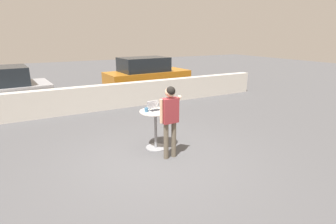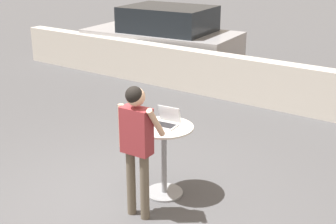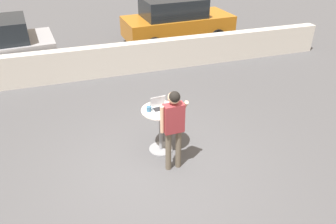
{
  "view_description": "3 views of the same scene",
  "coord_description": "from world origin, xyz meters",
  "px_view_note": "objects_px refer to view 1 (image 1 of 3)",
  "views": [
    {
      "loc": [
        -2.32,
        -4.88,
        2.71
      ],
      "look_at": [
        0.46,
        0.28,
        0.99
      ],
      "focal_mm": 28.0,
      "sensor_mm": 36.0,
      "label": 1
    },
    {
      "loc": [
        3.5,
        -3.91,
        3.16
      ],
      "look_at": [
        0.43,
        0.43,
        1.23
      ],
      "focal_mm": 50.0,
      "sensor_mm": 36.0,
      "label": 2
    },
    {
      "loc": [
        -1.3,
        -4.71,
        4.18
      ],
      "look_at": [
        0.38,
        0.42,
        0.98
      ],
      "focal_mm": 35.0,
      "sensor_mm": 36.0,
      "label": 3
    }
  ],
  "objects_px": {
    "coffee_mug": "(146,110)",
    "standing_person": "(170,114)",
    "laptop": "(154,108)",
    "parked_car_further_down": "(147,75)",
    "cafe_table": "(156,124)"
  },
  "relations": [
    {
      "from": "coffee_mug",
      "to": "parked_car_further_down",
      "type": "relative_size",
      "value": 0.03
    },
    {
      "from": "parked_car_further_down",
      "to": "standing_person",
      "type": "bearing_deg",
      "value": -109.83
    },
    {
      "from": "coffee_mug",
      "to": "standing_person",
      "type": "height_order",
      "value": "standing_person"
    },
    {
      "from": "standing_person",
      "to": "parked_car_further_down",
      "type": "height_order",
      "value": "parked_car_further_down"
    },
    {
      "from": "cafe_table",
      "to": "coffee_mug",
      "type": "xyz_separation_m",
      "value": [
        -0.23,
        0.01,
        0.38
      ]
    },
    {
      "from": "cafe_table",
      "to": "laptop",
      "type": "distance_m",
      "value": 0.39
    },
    {
      "from": "cafe_table",
      "to": "parked_car_further_down",
      "type": "distance_m",
      "value": 6.91
    },
    {
      "from": "laptop",
      "to": "coffee_mug",
      "type": "xyz_separation_m",
      "value": [
        -0.23,
        -0.05,
        -0.0
      ]
    },
    {
      "from": "cafe_table",
      "to": "coffee_mug",
      "type": "relative_size",
      "value": 7.44
    },
    {
      "from": "laptop",
      "to": "parked_car_further_down",
      "type": "height_order",
      "value": "parked_car_further_down"
    },
    {
      "from": "coffee_mug",
      "to": "standing_person",
      "type": "distance_m",
      "value": 0.69
    },
    {
      "from": "cafe_table",
      "to": "coffee_mug",
      "type": "bearing_deg",
      "value": 177.82
    },
    {
      "from": "coffee_mug",
      "to": "standing_person",
      "type": "xyz_separation_m",
      "value": [
        0.29,
        -0.63,
        0.03
      ]
    },
    {
      "from": "laptop",
      "to": "parked_car_further_down",
      "type": "relative_size",
      "value": 0.08
    },
    {
      "from": "standing_person",
      "to": "cafe_table",
      "type": "bearing_deg",
      "value": 95.23
    }
  ]
}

